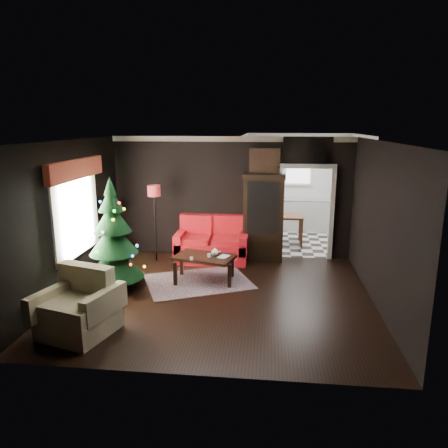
# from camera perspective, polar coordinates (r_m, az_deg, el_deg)

# --- Properties ---
(floor) EXTENTS (5.50, 5.50, 0.00)m
(floor) POSITION_cam_1_polar(r_m,az_deg,el_deg) (7.85, -0.73, -9.73)
(floor) COLOR black
(floor) RESTS_ON ground
(ceiling) EXTENTS (5.50, 5.50, 0.00)m
(ceiling) POSITION_cam_1_polar(r_m,az_deg,el_deg) (7.22, -0.79, 11.15)
(ceiling) COLOR white
(ceiling) RESTS_ON ground
(wall_back) EXTENTS (5.50, 0.00, 5.50)m
(wall_back) POSITION_cam_1_polar(r_m,az_deg,el_deg) (9.85, 1.02, 3.58)
(wall_back) COLOR black
(wall_back) RESTS_ON ground
(wall_front) EXTENTS (5.50, 0.00, 5.50)m
(wall_front) POSITION_cam_1_polar(r_m,az_deg,el_deg) (5.03, -4.24, -6.22)
(wall_front) COLOR black
(wall_front) RESTS_ON ground
(wall_left) EXTENTS (0.00, 5.50, 5.50)m
(wall_left) POSITION_cam_1_polar(r_m,az_deg,el_deg) (8.20, -20.19, 0.73)
(wall_left) COLOR black
(wall_left) RESTS_ON ground
(wall_right) EXTENTS (0.00, 5.50, 5.50)m
(wall_right) POSITION_cam_1_polar(r_m,az_deg,el_deg) (7.59, 20.32, -0.27)
(wall_right) COLOR black
(wall_right) RESTS_ON ground
(doorway) EXTENTS (1.10, 0.10, 2.10)m
(doorway) POSITION_cam_1_polar(r_m,az_deg,el_deg) (9.91, 10.85, 1.33)
(doorway) COLOR silver
(doorway) RESTS_ON ground
(left_window) EXTENTS (0.05, 1.60, 1.40)m
(left_window) POSITION_cam_1_polar(r_m,az_deg,el_deg) (8.35, -19.38, 1.36)
(left_window) COLOR white
(left_window) RESTS_ON wall_left
(valance) EXTENTS (0.12, 2.10, 0.35)m
(valance) POSITION_cam_1_polar(r_m,az_deg,el_deg) (8.19, -19.32, 6.96)
(valance) COLOR #9B3628
(valance) RESTS_ON wall_left
(kitchen_floor) EXTENTS (3.00, 3.00, 0.00)m
(kitchen_floor) POSITION_cam_1_polar(r_m,az_deg,el_deg) (11.61, 10.07, -2.18)
(kitchen_floor) COLOR silver
(kitchen_floor) RESTS_ON ground
(kitchen_window) EXTENTS (0.70, 0.06, 0.70)m
(kitchen_window) POSITION_cam_1_polar(r_m,az_deg,el_deg) (12.71, 9.97, 6.99)
(kitchen_window) COLOR white
(kitchen_window) RESTS_ON ground
(rug) EXTENTS (2.41, 2.14, 0.01)m
(rug) POSITION_cam_1_polar(r_m,az_deg,el_deg) (8.53, -3.47, -7.76)
(rug) COLOR #2E1E2A
(rug) RESTS_ON ground
(loveseat) EXTENTS (1.70, 0.90, 1.00)m
(loveseat) POSITION_cam_1_polar(r_m,az_deg,el_deg) (9.65, -1.62, -2.11)
(loveseat) COLOR maroon
(loveseat) RESTS_ON ground
(curio_cabinet) EXTENTS (0.90, 0.45, 1.90)m
(curio_cabinet) POSITION_cam_1_polar(r_m,az_deg,el_deg) (9.67, 5.31, 0.62)
(curio_cabinet) COLOR black
(curio_cabinet) RESTS_ON ground
(floor_lamp) EXTENTS (0.37, 0.37, 1.84)m
(floor_lamp) POSITION_cam_1_polar(r_m,az_deg,el_deg) (9.67, -9.23, -0.23)
(floor_lamp) COLOR black
(floor_lamp) RESTS_ON ground
(christmas_tree) EXTENTS (1.41, 1.41, 2.06)m
(christmas_tree) POSITION_cam_1_polar(r_m,az_deg,el_deg) (8.13, -14.73, -1.52)
(christmas_tree) COLOR black
(christmas_tree) RESTS_ON ground
(armchair) EXTENTS (1.22, 1.22, 1.00)m
(armchair) POSITION_cam_1_polar(r_m,az_deg,el_deg) (6.75, -19.13, -10.26)
(armchair) COLOR #C4AE8E
(armchair) RESTS_ON ground
(coffee_table) EXTENTS (1.29, 0.96, 0.52)m
(coffee_table) POSITION_cam_1_polar(r_m,az_deg,el_deg) (8.48, -2.63, -5.98)
(coffee_table) COLOR black
(coffee_table) RESTS_ON rug
(teapot) EXTENTS (0.20, 0.20, 0.15)m
(teapot) POSITION_cam_1_polar(r_m,az_deg,el_deg) (8.37, -1.24, -3.82)
(teapot) COLOR white
(teapot) RESTS_ON coffee_table
(cup_a) EXTENTS (0.09, 0.09, 0.07)m
(cup_a) POSITION_cam_1_polar(r_m,az_deg,el_deg) (8.32, -2.02, -4.24)
(cup_a) COLOR white
(cup_a) RESTS_ON coffee_table
(cup_b) EXTENTS (0.09, 0.09, 0.06)m
(cup_b) POSITION_cam_1_polar(r_m,az_deg,el_deg) (8.16, -4.39, -4.66)
(cup_b) COLOR white
(cup_b) RESTS_ON coffee_table
(book) EXTENTS (0.17, 0.09, 0.25)m
(book) POSITION_cam_1_polar(r_m,az_deg,el_deg) (8.33, -0.56, -3.58)
(book) COLOR #857058
(book) RESTS_ON coffee_table
(wall_clock) EXTENTS (0.32, 0.32, 0.06)m
(wall_clock) POSITION_cam_1_polar(r_m,az_deg,el_deg) (9.69, 12.71, 8.94)
(wall_clock) COLOR white
(wall_clock) RESTS_ON wall_back
(painting) EXTENTS (0.62, 0.05, 0.52)m
(painting) POSITION_cam_1_polar(r_m,az_deg,el_deg) (9.65, 5.50, 8.41)
(painting) COLOR tan
(painting) RESTS_ON wall_back
(kitchen_counter) EXTENTS (1.80, 0.60, 0.90)m
(kitchen_counter) POSITION_cam_1_polar(r_m,az_deg,el_deg) (12.66, 9.81, 1.24)
(kitchen_counter) COLOR silver
(kitchen_counter) RESTS_ON ground
(kitchen_table) EXTENTS (0.70, 0.70, 0.75)m
(kitchen_table) POSITION_cam_1_polar(r_m,az_deg,el_deg) (11.21, 8.71, -0.71)
(kitchen_table) COLOR brown
(kitchen_table) RESTS_ON ground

